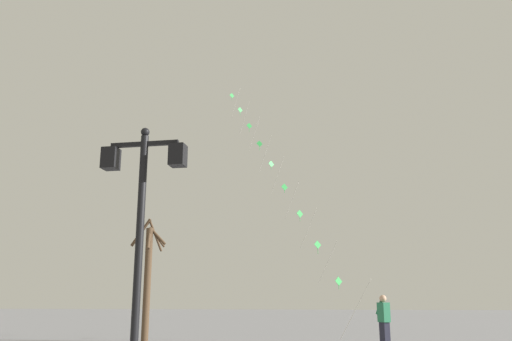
# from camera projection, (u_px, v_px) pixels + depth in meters

# --- Properties ---
(ground_plane) EXTENTS (160.00, 160.00, 0.00)m
(ground_plane) POSITION_uv_depth(u_px,v_px,m) (337.00, 340.00, 21.24)
(ground_plane) COLOR gray
(twin_lantern_lamp_post) EXTENTS (1.58, 0.28, 4.64)m
(twin_lantern_lamp_post) POSITION_uv_depth(u_px,v_px,m) (141.00, 203.00, 9.44)
(twin_lantern_lamp_post) COLOR black
(twin_lantern_lamp_post) RESTS_ON ground_plane
(kite_train) EXTENTS (7.92, 12.46, 14.49)m
(kite_train) POSITION_uv_depth(u_px,v_px,m) (279.00, 177.00, 25.76)
(kite_train) COLOR brown
(kite_train) RESTS_ON ground_plane
(kite_flyer) EXTENTS (0.45, 0.60, 1.71)m
(kite_flyer) POSITION_uv_depth(u_px,v_px,m) (384.00, 321.00, 16.52)
(kite_flyer) COLOR #1E1E2D
(kite_flyer) RESTS_ON ground_plane
(bare_tree) EXTENTS (1.51, 1.72, 4.78)m
(bare_tree) POSITION_uv_depth(u_px,v_px,m) (148.00, 276.00, 20.83)
(bare_tree) COLOR #4C3826
(bare_tree) RESTS_ON ground_plane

